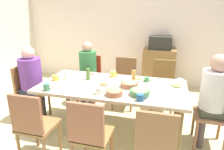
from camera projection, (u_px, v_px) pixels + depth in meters
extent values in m
plane|color=#C4BD8E|center=(112.00, 130.00, 3.14)|extent=(6.67, 6.67, 0.00)
cube|color=silver|center=(138.00, 28.00, 4.81)|extent=(5.80, 0.12, 2.60)
cube|color=#BEAF94|center=(112.00, 86.00, 2.92)|extent=(2.05, 1.01, 0.04)
cylinder|color=brown|center=(41.00, 114.00, 2.89)|extent=(0.07, 0.07, 0.69)
cylinder|color=brown|center=(179.00, 135.00, 2.43)|extent=(0.07, 0.07, 0.69)
cylinder|color=brown|center=(68.00, 92.00, 3.63)|extent=(0.07, 0.07, 0.69)
cylinder|color=brown|center=(177.00, 105.00, 3.17)|extent=(0.07, 0.07, 0.69)
cube|color=#B0261A|center=(89.00, 81.00, 3.91)|extent=(0.40, 0.40, 0.04)
cylinder|color=red|center=(100.00, 90.00, 4.09)|extent=(0.04, 0.04, 0.43)
cylinder|color=#BA341D|center=(84.00, 88.00, 4.17)|extent=(0.04, 0.04, 0.43)
cylinder|color=#B1331A|center=(94.00, 96.00, 3.78)|extent=(0.04, 0.04, 0.43)
cylinder|color=#B32E24|center=(77.00, 95.00, 3.86)|extent=(0.04, 0.04, 0.43)
cube|color=#AE2F1B|center=(92.00, 67.00, 4.00)|extent=(0.38, 0.04, 0.45)
cylinder|color=#3B473F|center=(91.00, 94.00, 3.86)|extent=(0.09, 0.09, 0.45)
cylinder|color=#453F3A|center=(83.00, 93.00, 3.90)|extent=(0.09, 0.09, 0.45)
cube|color=#473D39|center=(88.00, 78.00, 3.89)|extent=(0.30, 0.30, 0.10)
cylinder|color=#327743|center=(88.00, 64.00, 3.80)|extent=(0.32, 0.32, 0.46)
sphere|color=tan|center=(87.00, 47.00, 3.70)|extent=(0.19, 0.19, 0.19)
cube|color=olive|center=(156.00, 145.00, 2.09)|extent=(0.40, 0.40, 0.04)
cylinder|color=#925A37|center=(140.00, 150.00, 2.36)|extent=(0.04, 0.04, 0.43)
cube|color=olive|center=(156.00, 135.00, 1.85)|extent=(0.38, 0.04, 0.45)
cube|color=#925D37|center=(33.00, 94.00, 3.33)|extent=(0.40, 0.40, 0.04)
cylinder|color=olive|center=(32.00, 101.00, 3.60)|extent=(0.04, 0.04, 0.43)
cylinder|color=olive|center=(19.00, 110.00, 3.29)|extent=(0.04, 0.04, 0.43)
cylinder|color=brown|center=(49.00, 103.00, 3.51)|extent=(0.04, 0.04, 0.43)
cylinder|color=#92593E|center=(38.00, 112.00, 3.20)|extent=(0.04, 0.04, 0.43)
cube|color=#956335|center=(22.00, 79.00, 3.30)|extent=(0.04, 0.38, 0.45)
cylinder|color=#2F3545|center=(43.00, 104.00, 3.45)|extent=(0.09, 0.09, 0.45)
cylinder|color=#2F3345|center=(37.00, 109.00, 3.30)|extent=(0.09, 0.09, 0.45)
cube|color=#2A3044|center=(33.00, 90.00, 3.31)|extent=(0.30, 0.30, 0.10)
cylinder|color=#6E3A98|center=(30.00, 73.00, 3.22)|extent=(0.34, 0.34, 0.48)
sphere|color=beige|center=(28.00, 53.00, 3.12)|extent=(0.20, 0.20, 0.20)
cube|color=brown|center=(162.00, 88.00, 3.56)|extent=(0.40, 0.40, 0.04)
cylinder|color=olive|center=(171.00, 97.00, 3.75)|extent=(0.04, 0.04, 0.43)
cylinder|color=#8A5E3E|center=(152.00, 95.00, 3.83)|extent=(0.04, 0.04, 0.43)
cylinder|color=olive|center=(171.00, 105.00, 3.43)|extent=(0.04, 0.04, 0.43)
cylinder|color=olive|center=(151.00, 103.00, 3.52)|extent=(0.04, 0.04, 0.43)
cube|color=brown|center=(164.00, 72.00, 3.65)|extent=(0.38, 0.04, 0.45)
cube|color=brown|center=(211.00, 115.00, 2.66)|extent=(0.40, 0.40, 0.04)
cylinder|color=brown|center=(219.00, 126.00, 2.85)|extent=(0.04, 0.04, 0.43)
cylinder|color=brown|center=(196.00, 136.00, 2.62)|extent=(0.04, 0.04, 0.43)
cylinder|color=brown|center=(193.00, 122.00, 2.93)|extent=(0.04, 0.04, 0.43)
cylinder|color=#473D3F|center=(201.00, 132.00, 2.68)|extent=(0.09, 0.09, 0.45)
cylinder|color=#454441|center=(199.00, 126.00, 2.83)|extent=(0.09, 0.09, 0.45)
cube|color=#404639|center=(211.00, 111.00, 2.65)|extent=(0.30, 0.30, 0.10)
cylinder|color=silver|center=(215.00, 90.00, 2.55)|extent=(0.34, 0.34, 0.49)
sphere|color=tan|center=(219.00, 63.00, 2.45)|extent=(0.22, 0.22, 0.22)
cube|color=olive|center=(93.00, 135.00, 2.26)|extent=(0.40, 0.40, 0.04)
cylinder|color=olive|center=(85.00, 140.00, 2.53)|extent=(0.04, 0.04, 0.43)
cylinder|color=brown|center=(112.00, 145.00, 2.45)|extent=(0.04, 0.04, 0.43)
cube|color=#955B42|center=(85.00, 124.00, 2.02)|extent=(0.38, 0.04, 0.45)
cube|color=olive|center=(38.00, 126.00, 2.43)|extent=(0.40, 0.40, 0.04)
cylinder|color=brown|center=(19.00, 148.00, 2.39)|extent=(0.04, 0.04, 0.43)
cylinder|color=brown|center=(37.00, 132.00, 2.70)|extent=(0.04, 0.04, 0.43)
cylinder|color=olive|center=(60.00, 136.00, 2.62)|extent=(0.04, 0.04, 0.43)
cube|color=brown|center=(26.00, 115.00, 2.20)|extent=(0.38, 0.04, 0.45)
cube|color=olive|center=(124.00, 84.00, 3.73)|extent=(0.40, 0.40, 0.04)
cylinder|color=#925A3C|center=(134.00, 93.00, 3.92)|extent=(0.04, 0.04, 0.43)
cylinder|color=olive|center=(117.00, 91.00, 4.00)|extent=(0.04, 0.04, 0.43)
cylinder|color=brown|center=(131.00, 101.00, 3.61)|extent=(0.04, 0.04, 0.43)
cylinder|color=olive|center=(112.00, 99.00, 3.69)|extent=(0.04, 0.04, 0.43)
cube|color=brown|center=(126.00, 69.00, 3.83)|extent=(0.38, 0.04, 0.45)
cylinder|color=white|center=(176.00, 87.00, 2.83)|extent=(0.26, 0.26, 0.01)
ellipsoid|color=olive|center=(176.00, 85.00, 2.82)|extent=(0.14, 0.14, 0.02)
cylinder|color=silver|center=(91.00, 74.00, 3.35)|extent=(0.24, 0.24, 0.01)
ellipsoid|color=tan|center=(91.00, 73.00, 3.34)|extent=(0.13, 0.13, 0.02)
cylinder|color=white|center=(104.00, 86.00, 2.87)|extent=(0.21, 0.21, 0.01)
ellipsoid|color=#A16739|center=(104.00, 84.00, 2.86)|extent=(0.12, 0.12, 0.02)
cylinder|color=white|center=(139.00, 79.00, 3.12)|extent=(0.20, 0.20, 0.01)
ellipsoid|color=tan|center=(139.00, 78.00, 3.12)|extent=(0.11, 0.11, 0.02)
cylinder|color=#46784E|center=(140.00, 92.00, 2.57)|extent=(0.25, 0.25, 0.07)
ellipsoid|color=tan|center=(140.00, 90.00, 2.56)|extent=(0.20, 0.20, 0.04)
cylinder|color=#9C5F44|center=(129.00, 84.00, 2.84)|extent=(0.24, 0.24, 0.07)
ellipsoid|color=tan|center=(129.00, 82.00, 2.83)|extent=(0.19, 0.19, 0.04)
cylinder|color=#9C6448|center=(114.00, 93.00, 2.56)|extent=(0.21, 0.21, 0.07)
ellipsoid|color=#8DA15F|center=(114.00, 90.00, 2.55)|extent=(0.17, 0.17, 0.04)
cylinder|color=white|center=(66.00, 77.00, 3.11)|extent=(0.07, 0.07, 0.10)
torus|color=white|center=(69.00, 77.00, 3.10)|extent=(0.05, 0.01, 0.05)
cylinder|color=#428A6B|center=(46.00, 87.00, 2.70)|extent=(0.08, 0.08, 0.10)
torus|color=#4D8B60|center=(50.00, 88.00, 2.69)|extent=(0.05, 0.01, 0.05)
cylinder|color=#42905D|center=(147.00, 79.00, 3.03)|extent=(0.07, 0.07, 0.07)
torus|color=#4E8C61|center=(150.00, 80.00, 3.02)|extent=(0.05, 0.01, 0.05)
cylinder|color=#DFC656|center=(113.00, 74.00, 3.24)|extent=(0.09, 0.09, 0.10)
torus|color=yellow|center=(117.00, 74.00, 3.22)|extent=(0.05, 0.01, 0.05)
cylinder|color=#28619D|center=(140.00, 97.00, 2.41)|extent=(0.09, 0.09, 0.08)
torus|color=#3B6196|center=(145.00, 98.00, 2.39)|extent=(0.05, 0.01, 0.05)
cylinder|color=white|center=(99.00, 91.00, 2.59)|extent=(0.09, 0.09, 0.09)
torus|color=white|center=(103.00, 91.00, 2.58)|extent=(0.05, 0.01, 0.05)
cylinder|color=gold|center=(55.00, 78.00, 3.09)|extent=(0.09, 0.09, 0.08)
torus|color=#E0C751|center=(58.00, 78.00, 3.07)|extent=(0.05, 0.01, 0.05)
cylinder|color=white|center=(180.00, 81.00, 2.96)|extent=(0.09, 0.09, 0.07)
torus|color=white|center=(184.00, 82.00, 2.94)|extent=(0.05, 0.01, 0.05)
cylinder|color=gold|center=(134.00, 76.00, 3.01)|extent=(0.06, 0.06, 0.18)
cone|color=tan|center=(134.00, 69.00, 2.98)|extent=(0.05, 0.05, 0.03)
cylinder|color=black|center=(134.00, 68.00, 2.97)|extent=(0.03, 0.03, 0.01)
cylinder|color=#537B3A|center=(88.00, 74.00, 3.09)|extent=(0.06, 0.06, 0.18)
cone|color=#518331|center=(88.00, 68.00, 3.06)|extent=(0.05, 0.05, 0.03)
cylinder|color=black|center=(88.00, 66.00, 3.05)|extent=(0.03, 0.03, 0.01)
cube|color=olive|center=(159.00, 69.00, 4.66)|extent=(0.70, 0.44, 0.90)
cube|color=#2B2B26|center=(160.00, 43.00, 4.48)|extent=(0.48, 0.36, 0.28)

